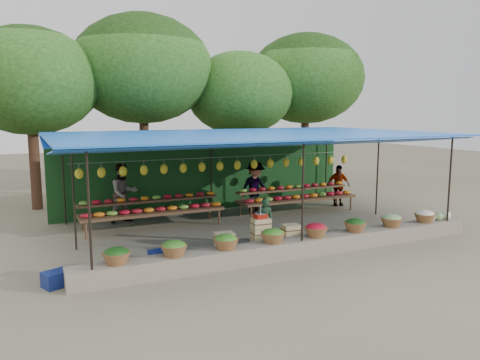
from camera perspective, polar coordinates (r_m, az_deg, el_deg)
name	(u,v)px	position (r m, az deg, el deg)	size (l,w,h in m)	color
ground	(248,229)	(13.82, 0.99, -6.03)	(60.00, 60.00, 0.00)	#6B644F
stone_curb	(298,247)	(11.45, 7.12, -8.13)	(10.60, 0.55, 0.40)	#6B6455
stall_canopy	(247,138)	(13.46, 0.91, 5.15)	(10.80, 6.60, 2.82)	black
produce_baskets	(295,233)	(11.30, 6.72, -6.43)	(8.98, 0.58, 0.34)	brown
netting_backdrop	(209,174)	(16.42, -3.84, 0.70)	(10.60, 0.06, 2.50)	#1C4E1F
tree_row	(193,79)	(19.24, -5.78, 12.11)	(16.51, 5.50, 7.12)	#331E12
fruit_table_left	(152,208)	(14.08, -10.63, -3.37)	(4.21, 0.95, 0.93)	#472B1C
fruit_table_right	(297,195)	(16.04, 6.93, -1.85)	(4.21, 0.95, 0.93)	#472B1C
crate_counter	(260,236)	(11.93, 2.42, -6.84)	(2.38, 0.38, 0.77)	tan
weighing_scale	(260,215)	(11.81, 2.50, -4.31)	(0.31, 0.31, 0.33)	#AA180D
vendor_seated	(265,221)	(12.30, 3.04, -4.98)	(0.44, 0.29, 1.21)	#1B3B22
customer_left	(124,193)	(14.91, -14.00, -1.58)	(0.90, 0.70, 1.85)	slate
customer_mid	(255,188)	(15.81, 1.86, -0.94)	(1.14, 0.65, 1.76)	slate
customer_right	(338,185)	(17.47, 11.85, -0.65)	(0.88, 0.37, 1.50)	slate
blue_crate_front	(57,279)	(10.14, -21.41, -11.14)	(0.52, 0.37, 0.31)	navy
blue_crate_back	(159,256)	(11.10, -9.81, -9.08)	(0.45, 0.32, 0.27)	navy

